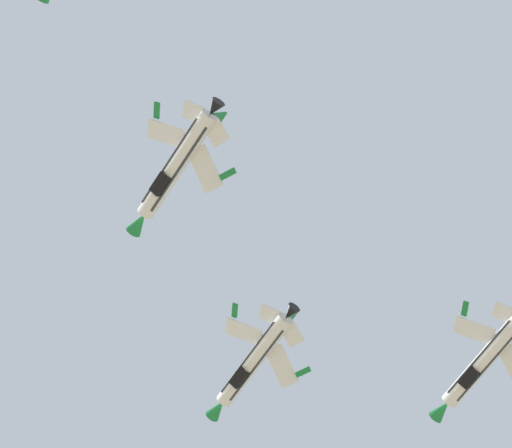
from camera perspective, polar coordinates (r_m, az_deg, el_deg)
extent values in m
cylinder|color=silver|center=(119.80, -0.09, -6.70)|extent=(4.76, 12.03, 1.70)
cube|color=#2D3338|center=(119.40, -0.19, -6.76)|extent=(4.02, 10.11, 1.07)
cone|color=#197A38|center=(123.36, -1.88, -9.03)|extent=(2.13, 2.72, 1.56)
cone|color=black|center=(116.75, 1.68, -4.37)|extent=(1.73, 1.90, 1.36)
ellipsoid|color=#192333|center=(121.63, -0.63, -7.49)|extent=(2.28, 3.48, 1.50)
cube|color=black|center=(120.15, -0.81, -7.52)|extent=(1.90, 2.48, 1.28)
cube|color=silver|center=(119.36, -0.59, -5.30)|extent=(4.07, 2.69, 2.27)
cube|color=#197A38|center=(119.24, -1.05, -4.26)|extent=(0.95, 1.69, 0.49)
cube|color=silver|center=(118.54, 1.27, -6.96)|extent=(4.03, 3.94, 2.27)
cube|color=#197A38|center=(117.76, 2.32, -7.25)|extent=(1.53, 1.58, 0.49)
cube|color=silver|center=(117.72, 0.69, -4.47)|extent=(2.18, 1.93, 1.24)
cube|color=silver|center=(117.24, 1.79, -5.44)|extent=(2.61, 2.55, 1.24)
cube|color=#197A38|center=(119.20, 1.51, -4.85)|extent=(2.09, 2.89, 2.35)
cylinder|color=silver|center=(109.19, -3.90, 2.89)|extent=(4.76, 12.03, 1.70)
cube|color=#2D3338|center=(108.80, -4.03, 2.87)|extent=(4.00, 10.11, 1.12)
cone|color=#197A38|center=(112.14, -5.75, 0.07)|extent=(2.13, 2.72, 1.56)
cone|color=black|center=(106.77, -2.06, 5.69)|extent=(1.73, 1.90, 1.36)
ellipsoid|color=#192333|center=(110.78, -4.42, 1.87)|extent=(2.30, 3.48, 1.52)
cube|color=black|center=(109.36, -4.69, 1.98)|extent=(1.90, 2.48, 1.30)
cube|color=silver|center=(109.42, -4.42, 4.44)|extent=(3.98, 2.67, 2.43)
cube|color=#197A38|center=(109.83, -4.88, 5.58)|extent=(0.94, 1.69, 0.50)
cube|color=silver|center=(107.57, -2.50, 2.72)|extent=(3.96, 3.88, 2.43)
cube|color=#197A38|center=(106.47, -1.40, 2.47)|extent=(1.53, 1.58, 0.50)
cube|color=silver|center=(107.89, -3.09, 5.49)|extent=(2.13, 1.92, 1.32)
cube|color=silver|center=(106.79, -1.95, 4.49)|extent=(2.57, 2.53, 1.32)
cube|color=#197A38|center=(109.01, -2.13, 4.92)|extent=(2.19, 2.92, 2.30)
cylinder|color=silver|center=(118.95, 11.14, -6.56)|extent=(4.76, 12.03, 1.70)
cube|color=#2D3338|center=(118.52, 11.08, -6.62)|extent=(4.02, 10.11, 1.08)
cone|color=#197A38|center=(121.73, 9.10, -8.96)|extent=(2.13, 2.72, 1.56)
ellipsoid|color=#192333|center=(120.52, 10.46, -7.38)|extent=(2.29, 3.48, 1.51)
cube|color=black|center=(119.01, 10.41, -7.40)|extent=(1.90, 2.48, 1.28)
cube|color=silver|center=(118.35, 10.66, -5.16)|extent=(4.05, 2.68, 2.31)
cube|color=#197A38|center=(118.08, 10.21, -4.10)|extent=(0.95, 1.69, 0.49)
cube|color=silver|center=(117.25, 12.06, -4.29)|extent=(2.17, 1.93, 1.26)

